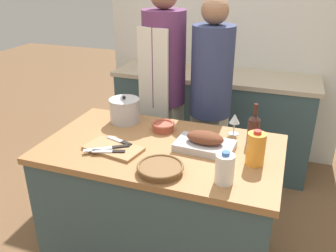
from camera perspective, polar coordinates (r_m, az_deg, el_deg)
The scene contains 20 objects.
kitchen_island at distance 2.39m, azimuth -1.03°, elevation -12.57°, with size 1.44×0.83×0.88m.
back_counter at distance 3.61m, azimuth 7.14°, elevation 1.17°, with size 1.93×0.60×0.94m.
back_wall at distance 3.72m, azimuth 9.05°, elevation 14.68°, with size 2.43×0.10×2.55m.
roasting_pan at distance 2.11m, azimuth 5.94°, elevation -2.67°, with size 0.35×0.23×0.11m.
wicker_basket at distance 1.89m, azimuth -1.23°, elevation -6.76°, with size 0.25×0.25×0.04m.
cutting_board at distance 2.14m, azimuth -8.76°, elevation -3.58°, with size 0.37×0.24×0.02m.
stock_pot at distance 2.48m, azimuth -6.97°, elevation 2.50°, with size 0.21×0.21×0.19m.
mixing_bowl at distance 2.35m, azimuth -0.79°, elevation -0.02°, with size 0.15×0.15×0.06m.
juice_jug at distance 1.99m, azimuth 13.90°, elevation -3.54°, with size 0.10×0.10×0.20m.
milk_jug at distance 1.79m, azimuth 9.08°, elevation -6.77°, with size 0.10×0.10×0.17m.
wine_bottle_green at distance 2.20m, azimuth 13.56°, elevation -0.37°, with size 0.07×0.07×0.26m.
wine_glass_left at distance 2.31m, azimuth 10.64°, elevation 1.02°, with size 0.07×0.07×0.14m.
knife_chef at distance 2.12m, azimuth -9.55°, elevation -3.50°, with size 0.24×0.17×0.01m.
knife_paring at distance 2.08m, azimuth -9.31°, elevation -4.03°, with size 0.19×0.09×0.01m.
knife_bread at distance 2.19m, azimuth -7.68°, elevation -2.40°, with size 0.19×0.09×0.01m.
condiment_bottle_tall at distance 3.69m, azimuth 0.45°, elevation 10.57°, with size 0.05×0.05×0.14m.
condiment_bottle_short at distance 3.57m, azimuth 4.48°, elevation 10.28°, with size 0.07×0.07×0.17m.
condiment_bottle_extra at distance 3.41m, azimuth 0.49°, elevation 10.07°, with size 0.06×0.06×0.21m.
person_cook_aproned at distance 2.86m, azimuth -0.64°, elevation 6.50°, with size 0.34×0.36×1.79m.
person_cook_guest at distance 2.77m, azimuth 6.85°, elevation 4.46°, with size 0.32×0.32×1.69m.
Camera 1 is at (0.68, -1.79, 1.87)m, focal length 38.00 mm.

